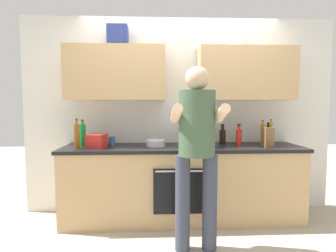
{
  "coord_description": "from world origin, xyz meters",
  "views": [
    {
      "loc": [
        -0.33,
        -3.21,
        1.39
      ],
      "look_at": [
        -0.18,
        -0.1,
        1.15
      ],
      "focal_mm": 29.17,
      "sensor_mm": 36.0,
      "label": 1
    }
  ],
  "objects_px": {
    "bottle_oil": "(271,134)",
    "person_standing": "(197,143)",
    "cup_ceramic": "(90,141)",
    "cup_tea": "(112,141)",
    "bottle_soda": "(83,135)",
    "bottle_hotsauce": "(239,137)",
    "cup_coffee": "(186,141)",
    "knife_block": "(268,137)",
    "mixing_bowl": "(156,143)",
    "bottle_wine": "(239,136)",
    "bottle_juice": "(263,133)",
    "potted_herb": "(205,136)",
    "grocery_bag_crisps": "(97,141)",
    "bottle_syrup": "(77,136)",
    "bottle_soy": "(222,136)"
  },
  "relations": [
    {
      "from": "cup_ceramic",
      "to": "bottle_soda",
      "type": "bearing_deg",
      "value": -111.89
    },
    {
      "from": "bottle_hotsauce",
      "to": "knife_block",
      "type": "xyz_separation_m",
      "value": [
        0.32,
        -0.09,
        0.01
      ]
    },
    {
      "from": "bottle_soda",
      "to": "bottle_hotsauce",
      "type": "bearing_deg",
      "value": -3.02
    },
    {
      "from": "bottle_hotsauce",
      "to": "bottle_wine",
      "type": "relative_size",
      "value": 1.01
    },
    {
      "from": "person_standing",
      "to": "cup_ceramic",
      "type": "bearing_deg",
      "value": 143.38
    },
    {
      "from": "cup_coffee",
      "to": "knife_block",
      "type": "distance_m",
      "value": 0.95
    },
    {
      "from": "knife_block",
      "to": "grocery_bag_crisps",
      "type": "xyz_separation_m",
      "value": [
        -1.98,
        0.05,
        -0.04
      ]
    },
    {
      "from": "bottle_juice",
      "to": "bottle_soda",
      "type": "bearing_deg",
      "value": -176.36
    },
    {
      "from": "potted_herb",
      "to": "grocery_bag_crisps",
      "type": "xyz_separation_m",
      "value": [
        -1.24,
        0.07,
        -0.06
      ]
    },
    {
      "from": "bottle_juice",
      "to": "cup_ceramic",
      "type": "xyz_separation_m",
      "value": [
        -2.2,
        -0.02,
        -0.08
      ]
    },
    {
      "from": "bottle_syrup",
      "to": "bottle_soy",
      "type": "height_order",
      "value": "bottle_syrup"
    },
    {
      "from": "bottle_soda",
      "to": "cup_tea",
      "type": "xyz_separation_m",
      "value": [
        0.34,
        0.03,
        -0.08
      ]
    },
    {
      "from": "cup_ceramic",
      "to": "grocery_bag_crisps",
      "type": "height_order",
      "value": "grocery_bag_crisps"
    },
    {
      "from": "cup_tea",
      "to": "grocery_bag_crisps",
      "type": "xyz_separation_m",
      "value": [
        -0.15,
        -0.16,
        0.02
      ]
    },
    {
      "from": "bottle_oil",
      "to": "bottle_wine",
      "type": "bearing_deg",
      "value": 165.2
    },
    {
      "from": "cup_ceramic",
      "to": "bottle_juice",
      "type": "bearing_deg",
      "value": 0.49
    },
    {
      "from": "cup_ceramic",
      "to": "cup_tea",
      "type": "distance_m",
      "value": 0.31
    },
    {
      "from": "bottle_soy",
      "to": "cup_tea",
      "type": "distance_m",
      "value": 1.38
    },
    {
      "from": "cup_ceramic",
      "to": "mixing_bowl",
      "type": "height_order",
      "value": "cup_ceramic"
    },
    {
      "from": "bottle_soy",
      "to": "bottle_soda",
      "type": "bearing_deg",
      "value": -176.44
    },
    {
      "from": "bottle_soda",
      "to": "cup_tea",
      "type": "bearing_deg",
      "value": 4.68
    },
    {
      "from": "bottle_hotsauce",
      "to": "bottle_juice",
      "type": "height_order",
      "value": "bottle_juice"
    },
    {
      "from": "person_standing",
      "to": "bottle_hotsauce",
      "type": "relative_size",
      "value": 6.79
    },
    {
      "from": "bottle_syrup",
      "to": "knife_block",
      "type": "height_order",
      "value": "bottle_syrup"
    },
    {
      "from": "bottle_wine",
      "to": "bottle_syrup",
      "type": "bearing_deg",
      "value": -172.83
    },
    {
      "from": "knife_block",
      "to": "grocery_bag_crisps",
      "type": "distance_m",
      "value": 1.98
    },
    {
      "from": "cup_coffee",
      "to": "potted_herb",
      "type": "relative_size",
      "value": 0.37
    },
    {
      "from": "bottle_wine",
      "to": "bottle_soda",
      "type": "bearing_deg",
      "value": -177.79
    },
    {
      "from": "grocery_bag_crisps",
      "to": "bottle_soy",
      "type": "bearing_deg",
      "value": 9.06
    },
    {
      "from": "cup_coffee",
      "to": "mixing_bowl",
      "type": "relative_size",
      "value": 0.42
    },
    {
      "from": "cup_ceramic",
      "to": "cup_tea",
      "type": "height_order",
      "value": "cup_tea"
    },
    {
      "from": "mixing_bowl",
      "to": "potted_herb",
      "type": "distance_m",
      "value": 0.59
    },
    {
      "from": "bottle_wine",
      "to": "cup_ceramic",
      "type": "bearing_deg",
      "value": 178.46
    },
    {
      "from": "mixing_bowl",
      "to": "grocery_bag_crisps",
      "type": "distance_m",
      "value": 0.68
    },
    {
      "from": "bottle_oil",
      "to": "bottle_soy",
      "type": "distance_m",
      "value": 0.58
    },
    {
      "from": "bottle_juice",
      "to": "bottle_wine",
      "type": "relative_size",
      "value": 1.17
    },
    {
      "from": "person_standing",
      "to": "bottle_hotsauce",
      "type": "distance_m",
      "value": 0.91
    },
    {
      "from": "bottle_juice",
      "to": "cup_ceramic",
      "type": "bearing_deg",
      "value": -179.51
    },
    {
      "from": "cup_coffee",
      "to": "knife_block",
      "type": "bearing_deg",
      "value": -11.09
    },
    {
      "from": "bottle_juice",
      "to": "potted_herb",
      "type": "height_order",
      "value": "bottle_juice"
    },
    {
      "from": "potted_herb",
      "to": "grocery_bag_crisps",
      "type": "distance_m",
      "value": 1.24
    },
    {
      "from": "bottle_hotsauce",
      "to": "mixing_bowl",
      "type": "relative_size",
      "value": 1.14
    },
    {
      "from": "cup_ceramic",
      "to": "mixing_bowl",
      "type": "xyz_separation_m",
      "value": [
        0.82,
        -0.19,
        -0.01
      ]
    },
    {
      "from": "bottle_soy",
      "to": "knife_block",
      "type": "distance_m",
      "value": 0.54
    },
    {
      "from": "bottle_oil",
      "to": "person_standing",
      "type": "bearing_deg",
      "value": -143.9
    },
    {
      "from": "bottle_soy",
      "to": "cup_tea",
      "type": "relative_size",
      "value": 2.41
    },
    {
      "from": "bottle_hotsauce",
      "to": "cup_coffee",
      "type": "distance_m",
      "value": 0.62
    },
    {
      "from": "cup_ceramic",
      "to": "bottle_oil",
      "type": "bearing_deg",
      "value": -3.76
    },
    {
      "from": "bottle_hotsauce",
      "to": "bottle_soda",
      "type": "bearing_deg",
      "value": 176.98
    },
    {
      "from": "bottle_juice",
      "to": "bottle_oil",
      "type": "height_order",
      "value": "bottle_oil"
    }
  ]
}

